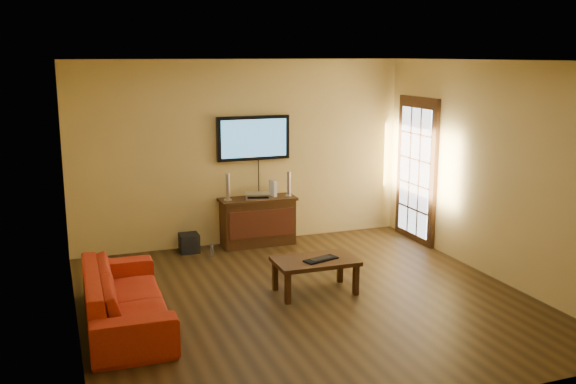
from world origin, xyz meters
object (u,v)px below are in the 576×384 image
television (253,138)px  speaker_right (289,185)px  speaker_left (228,188)px  av_receiver (258,196)px  bottle (211,251)px  game_console (273,188)px  subwoofer (189,243)px  keyboard (321,259)px  sofa (125,288)px  coffee_table (315,264)px  media_console (258,221)px

television → speaker_right: 0.86m
speaker_left → television: bearing=21.3°
av_receiver → bottle: 1.07m
television → speaker_left: bearing=-158.7°
speaker_right → game_console: (-0.22, 0.07, -0.05)m
television → speaker_left: 0.83m
speaker_left → av_receiver: 0.46m
subwoofer → keyboard: 2.43m
subwoofer → sofa: bearing=-115.9°
bottle → speaker_right: bearing=14.1°
television → coffee_table: 2.58m
media_console → av_receiver: size_ratio=3.17×
media_console → television: bearing=90.0°
subwoofer → bottle: size_ratio=1.38×
media_console → speaker_left: size_ratio=2.81×
speaker_left → speaker_right: bearing=-2.1°
speaker_right → keyboard: size_ratio=0.82×
media_console → bottle: media_console is taller
speaker_left → bottle: bearing=-134.5°
coffee_table → av_receiver: av_receiver is taller
av_receiver → speaker_right: bearing=16.8°
sofa → subwoofer: 2.52m
media_console → speaker_left: (-0.45, 0.00, 0.54)m
subwoofer → av_receiver: bearing=-0.2°
speaker_left → game_console: (0.70, 0.04, -0.07)m
sofa → game_console: size_ratio=8.69×
av_receiver → game_console: size_ratio=1.51×
television → sofa: bearing=-131.8°
coffee_table → television: bearing=90.8°
av_receiver → keyboard: (0.08, -2.12, -0.33)m
television → av_receiver: bearing=-91.9°
coffee_table → keyboard: (0.05, -0.06, 0.07)m
speaker_left → subwoofer: bearing=-178.4°
game_console → av_receiver: bearing=-171.9°
coffee_table → speaker_left: bearing=102.8°
sofa → game_console: 3.36m
keyboard → media_console: bearing=92.0°
av_receiver → subwoofer: size_ratio=1.32×
speaker_right → av_receiver: 0.49m
media_console → keyboard: media_console is taller
television → coffee_table: (0.03, -2.28, -1.21)m
television → game_console: size_ratio=4.67×
media_console → game_console: game_console is taller
coffee_table → sofa: size_ratio=0.48×
av_receiver → game_console: game_console is taller
coffee_table → sofa: (-2.20, -0.15, 0.04)m
speaker_left → keyboard: size_ratio=0.90×
media_console → television: television is taller
television → game_console: (0.25, -0.14, -0.74)m
television → subwoofer: size_ratio=4.08×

